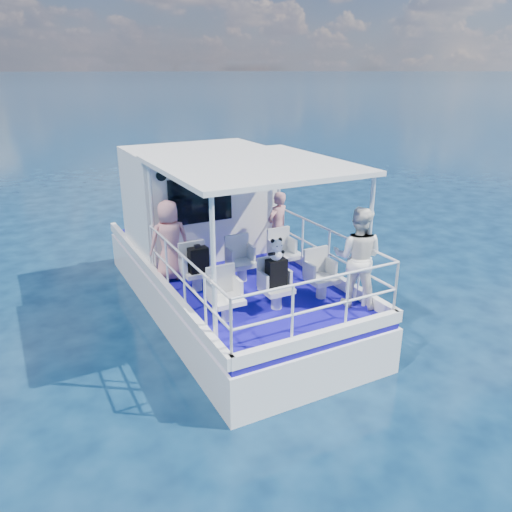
{
  "coord_description": "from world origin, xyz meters",
  "views": [
    {
      "loc": [
        -3.76,
        -7.57,
        4.64
      ],
      "look_at": [
        -0.02,
        -0.4,
        1.59
      ],
      "focal_mm": 35.0,
      "sensor_mm": 36.0,
      "label": 1
    }
  ],
  "objects_px": {
    "passenger_stbd_aft": "(358,257)",
    "panda": "(276,249)",
    "passenger_port_fwd": "(169,241)",
    "backpack_center": "(276,274)"
  },
  "relations": [
    {
      "from": "passenger_port_fwd",
      "to": "backpack_center",
      "type": "xyz_separation_m",
      "value": [
        1.13,
        -2.02,
        -0.13
      ]
    },
    {
      "from": "passenger_port_fwd",
      "to": "backpack_center",
      "type": "distance_m",
      "value": 2.31
    },
    {
      "from": "backpack_center",
      "to": "panda",
      "type": "distance_m",
      "value": 0.43
    },
    {
      "from": "passenger_port_fwd",
      "to": "panda",
      "type": "distance_m",
      "value": 2.33
    },
    {
      "from": "passenger_port_fwd",
      "to": "backpack_center",
      "type": "relative_size",
      "value": 3.08
    },
    {
      "from": "backpack_center",
      "to": "panda",
      "type": "relative_size",
      "value": 1.36
    },
    {
      "from": "passenger_stbd_aft",
      "to": "panda",
      "type": "xyz_separation_m",
      "value": [
        -1.28,
        0.45,
        0.21
      ]
    },
    {
      "from": "passenger_stbd_aft",
      "to": "backpack_center",
      "type": "xyz_separation_m",
      "value": [
        -1.27,
        0.46,
        -0.22
      ]
    },
    {
      "from": "passenger_stbd_aft",
      "to": "backpack_center",
      "type": "distance_m",
      "value": 1.37
    },
    {
      "from": "backpack_center",
      "to": "passenger_stbd_aft",
      "type": "bearing_deg",
      "value": -20.11
    }
  ]
}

